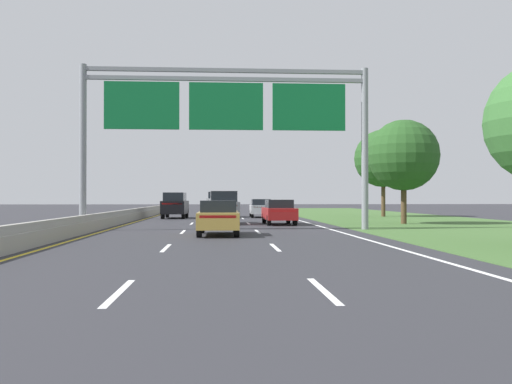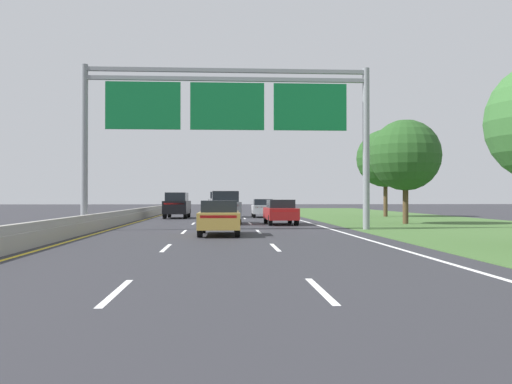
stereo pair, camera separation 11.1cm
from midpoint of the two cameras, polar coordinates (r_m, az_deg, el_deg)
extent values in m
plane|color=#2B2B30|center=(34.88, -3.37, -3.36)|extent=(220.00, 220.00, 0.00)
cube|color=white|center=(10.64, -13.54, -9.73)|extent=(0.14, 3.00, 0.01)
cube|color=white|center=(19.50, -8.84, -5.55)|extent=(0.14, 3.00, 0.01)
cube|color=white|center=(28.45, -7.11, -3.98)|extent=(0.14, 3.00, 0.01)
cube|color=white|center=(37.42, -6.21, -3.16)|extent=(0.14, 3.00, 0.01)
cube|color=white|center=(46.40, -5.66, -2.66)|extent=(0.14, 3.00, 0.01)
cube|color=white|center=(55.39, -5.29, -2.32)|extent=(0.14, 3.00, 0.01)
cube|color=white|center=(64.39, -5.02, -2.07)|extent=(0.14, 3.00, 0.01)
cube|color=white|center=(73.38, -4.82, -1.89)|extent=(0.14, 3.00, 0.01)
cube|color=white|center=(82.38, -4.66, -1.74)|extent=(0.14, 3.00, 0.01)
cube|color=white|center=(10.64, 6.79, -9.74)|extent=(0.14, 3.00, 0.01)
cube|color=white|center=(19.50, 2.10, -5.56)|extent=(0.14, 3.00, 0.01)
cube|color=white|center=(28.45, 0.37, -3.98)|extent=(0.14, 3.00, 0.01)
cube|color=white|center=(37.42, -0.53, -3.16)|extent=(0.14, 3.00, 0.01)
cube|color=white|center=(46.40, -1.08, -2.66)|extent=(0.14, 3.00, 0.01)
cube|color=white|center=(55.39, -1.45, -2.32)|extent=(0.14, 3.00, 0.01)
cube|color=white|center=(64.39, -1.72, -2.07)|extent=(0.14, 3.00, 0.01)
cube|color=white|center=(73.38, -1.92, -1.89)|extent=(0.14, 3.00, 0.01)
cube|color=white|center=(82.38, -2.08, -1.74)|extent=(0.14, 3.00, 0.01)
cube|color=white|center=(35.37, 6.25, -3.31)|extent=(0.16, 106.00, 0.01)
cube|color=gold|center=(35.37, -12.99, -3.30)|extent=(0.16, 106.00, 0.01)
cube|color=#3D602D|center=(37.56, 18.46, -3.11)|extent=(14.00, 110.00, 0.02)
cube|color=#99968E|center=(35.49, -14.10, -2.85)|extent=(0.60, 110.00, 0.55)
cube|color=#99968E|center=(35.47, -14.10, -2.16)|extent=(0.25, 110.00, 0.30)
cylinder|color=gray|center=(30.61, -16.72, 4.30)|extent=(0.36, 0.36, 8.57)
cylinder|color=gray|center=(30.75, 11.08, 4.27)|extent=(0.36, 0.36, 8.57)
cube|color=gray|center=(30.41, -2.78, 12.05)|extent=(14.70, 0.24, 0.20)
cube|color=gray|center=(30.31, -2.78, 11.22)|extent=(14.70, 0.24, 0.20)
cube|color=#0C602D|center=(30.14, -11.14, 8.50)|extent=(3.83, 0.12, 2.45)
cube|color=#0C602D|center=(29.87, -2.78, 8.57)|extent=(3.83, 0.12, 2.45)
cube|color=#0C602D|center=(30.23, 5.55, 8.46)|extent=(3.83, 0.12, 2.45)
cube|color=silver|center=(49.45, -3.54, -1.47)|extent=(2.03, 5.41, 1.00)
cube|color=black|center=(50.29, -3.54, -0.44)|extent=(1.73, 1.91, 0.78)
cube|color=#B21414|center=(46.78, -3.53, -1.15)|extent=(1.68, 0.09, 0.12)
cube|color=silver|center=(47.71, -3.53, -0.78)|extent=(2.01, 1.96, 0.20)
cylinder|color=black|center=(51.30, -4.50, -1.99)|extent=(0.31, 0.84, 0.84)
cylinder|color=black|center=(51.30, -2.60, -1.99)|extent=(0.31, 0.84, 0.84)
cylinder|color=black|center=(47.62, -4.56, -2.10)|extent=(0.31, 0.84, 0.84)
cylinder|color=black|center=(47.63, -2.51, -2.10)|extent=(0.31, 0.84, 0.84)
cube|color=slate|center=(36.93, -3.05, -1.80)|extent=(2.03, 4.75, 1.05)
cube|color=black|center=(36.77, -3.04, -0.46)|extent=(1.72, 3.04, 0.68)
cube|color=#B21414|center=(34.62, -2.92, -1.36)|extent=(1.60, 0.12, 0.12)
cylinder|color=black|center=(38.52, -4.35, -2.53)|extent=(0.28, 0.77, 0.76)
cylinder|color=black|center=(38.58, -1.91, -2.53)|extent=(0.28, 0.77, 0.76)
cylinder|color=black|center=(35.33, -4.29, -2.70)|extent=(0.28, 0.77, 0.76)
cylinder|color=black|center=(35.39, -1.63, -2.70)|extent=(0.28, 0.77, 0.76)
cube|color=#A38438|center=(25.86, -3.57, -2.80)|extent=(1.87, 4.42, 0.72)
cube|color=black|center=(25.79, -3.57, -1.43)|extent=(1.59, 2.32, 0.52)
cube|color=#B21414|center=(23.69, -3.65, -2.49)|extent=(1.53, 0.10, 0.12)
cylinder|color=black|center=(27.39, -5.20, -3.43)|extent=(0.23, 0.66, 0.66)
cylinder|color=black|center=(27.37, -1.84, -3.43)|extent=(0.23, 0.66, 0.66)
cylinder|color=black|center=(24.41, -5.51, -3.78)|extent=(0.23, 0.66, 0.66)
cylinder|color=black|center=(24.38, -1.74, -3.79)|extent=(0.23, 0.66, 0.66)
cube|color=maroon|center=(36.05, 2.56, -2.17)|extent=(1.89, 4.43, 0.72)
cube|color=black|center=(35.99, 2.56, -1.19)|extent=(1.60, 2.33, 0.52)
cube|color=#B21414|center=(33.91, 2.99, -1.91)|extent=(1.53, 0.11, 0.12)
cylinder|color=black|center=(37.47, 1.06, -2.66)|extent=(0.23, 0.66, 0.66)
cylinder|color=black|center=(37.65, 3.49, -2.65)|extent=(0.23, 0.66, 0.66)
cylinder|color=black|center=(34.49, 1.53, -2.84)|extent=(0.23, 0.66, 0.66)
cylinder|color=black|center=(34.69, 4.17, -2.83)|extent=(0.23, 0.66, 0.66)
cube|color=#B2B5BA|center=(49.16, 0.75, -1.74)|extent=(1.88, 4.43, 0.72)
cube|color=black|center=(49.10, 0.75, -1.02)|extent=(1.60, 2.32, 0.52)
cube|color=#B21414|center=(47.00, 0.90, -1.53)|extent=(1.53, 0.10, 0.12)
cylinder|color=black|center=(50.62, -0.25, -2.12)|extent=(0.23, 0.66, 0.66)
cylinder|color=black|center=(50.71, 1.56, -2.11)|extent=(0.23, 0.66, 0.66)
cylinder|color=black|center=(47.63, -0.11, -2.21)|extent=(0.23, 0.66, 0.66)
cylinder|color=black|center=(47.73, 1.81, -2.21)|extent=(0.23, 0.66, 0.66)
cube|color=black|center=(47.38, -7.84, -1.52)|extent=(2.01, 4.74, 1.05)
cube|color=black|center=(47.22, -7.86, -0.47)|extent=(1.71, 3.04, 0.68)
cube|color=#B21414|center=(45.08, -8.14, -1.17)|extent=(1.60, 0.12, 0.12)
cylinder|color=black|center=(49.07, -8.60, -2.10)|extent=(0.28, 0.77, 0.76)
cylinder|color=black|center=(48.90, -6.69, -2.11)|extent=(0.28, 0.77, 0.76)
cylinder|color=black|center=(45.89, -9.06, -2.21)|extent=(0.28, 0.77, 0.76)
cylinder|color=black|center=(45.72, -7.02, -2.21)|extent=(0.28, 0.77, 0.76)
cylinder|color=#4C3823|center=(37.76, 14.83, -1.15)|extent=(0.36, 0.36, 2.61)
sphere|color=#234C1E|center=(37.86, 14.82, 3.59)|extent=(4.57, 4.57, 4.57)
cylinder|color=#4C3823|center=(51.76, 12.91, -0.69)|extent=(0.36, 0.36, 3.14)
sphere|color=#234C1E|center=(51.88, 12.90, 3.31)|extent=(5.11, 5.11, 5.11)
camera|label=1|loc=(0.06, -89.83, 0.00)|focal=39.93mm
camera|label=2|loc=(0.06, 90.17, 0.00)|focal=39.93mm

